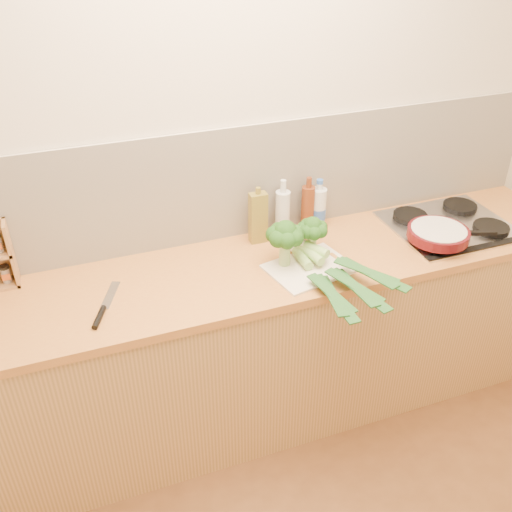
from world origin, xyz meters
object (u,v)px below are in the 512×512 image
(chefs_knife, at_px, (102,312))
(skillet, at_px, (439,233))
(gas_hob, at_px, (450,224))
(chopping_board, at_px, (310,268))

(chefs_knife, height_order, skillet, skillet)
(gas_hob, relative_size, chefs_knife, 1.91)
(chefs_knife, distance_m, skillet, 1.54)
(gas_hob, xyz_separation_m, chopping_board, (-0.81, -0.10, -0.01))
(gas_hob, xyz_separation_m, chefs_knife, (-1.70, -0.10, -0.01))
(gas_hob, bearing_deg, chopping_board, -172.89)
(skillet, bearing_deg, chefs_knife, -162.27)
(chopping_board, distance_m, chefs_knife, 0.90)
(chopping_board, xyz_separation_m, skillet, (0.64, -0.02, 0.06))
(chopping_board, xyz_separation_m, chefs_knife, (-0.90, -0.00, 0.00))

